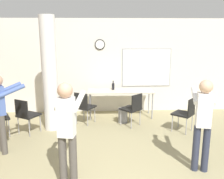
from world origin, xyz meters
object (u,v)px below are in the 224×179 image
person_playing_front (67,127)px  bottle_on_table (113,86)px  chair_near_pillar (26,114)px  chair_table_right (133,107)px  person_playing_side (203,118)px  folding_table (121,92)px  person_watching_back (1,108)px  chair_table_left (84,105)px  chair_mid_room (186,112)px

person_playing_front → bottle_on_table: bearing=75.5°
chair_near_pillar → person_playing_front: person_playing_front is taller
bottle_on_table → chair_near_pillar: bearing=-149.2°
chair_table_right → person_playing_front: size_ratio=0.52×
chair_near_pillar → chair_table_right: bearing=8.7°
chair_near_pillar → person_playing_side: person_playing_side is taller
folding_table → bottle_on_table: size_ratio=7.03×
chair_near_pillar → person_playing_side: 3.97m
folding_table → chair_table_right: chair_table_right is taller
bottle_on_table → chair_table_right: (0.46, -0.88, -0.37)m
folding_table → chair_near_pillar: chair_near_pillar is taller
bottle_on_table → person_playing_side: (1.37, -3.07, 0.08)m
folding_table → person_watching_back: person_watching_back is taller
chair_table_right → chair_near_pillar: (-2.60, -0.40, 0.00)m
folding_table → chair_table_right: size_ratio=2.14×
chair_table_left → person_watching_back: bearing=-134.4°
folding_table → chair_table_left: size_ratio=2.14×
bottle_on_table → person_watching_back: size_ratio=0.17×
chair_mid_room → chair_table_right: bearing=159.2°
chair_table_left → folding_table: bearing=28.2°
bottle_on_table → chair_near_pillar: size_ratio=0.30×
chair_table_left → chair_near_pillar: (-1.33, -0.61, 0.00)m
chair_mid_room → chair_table_left: same height
person_playing_front → person_playing_side: (2.26, 0.34, -0.03)m
chair_table_left → person_playing_front: bearing=-91.5°
chair_table_right → person_playing_side: 2.42m
folding_table → chair_near_pillar: (-2.35, -1.16, -0.21)m
chair_mid_room → person_watching_back: 4.14m
folding_table → person_watching_back: size_ratio=1.16×
bottle_on_table → person_watching_back: person_watching_back is taller
folding_table → chair_mid_room: bearing=-39.6°
folding_table → person_watching_back: (-2.54, -2.10, 0.22)m
person_watching_back → chair_table_right: bearing=25.6°
chair_table_right → chair_near_pillar: same height
person_watching_back → chair_mid_room: bearing=12.2°
folding_table → person_playing_side: 3.18m
person_watching_back → folding_table: bearing=39.6°
folding_table → person_playing_side: size_ratio=1.14×
chair_near_pillar → person_playing_side: bearing=-27.1°
bottle_on_table → chair_table_left: bearing=-140.6°
folding_table → bottle_on_table: 0.29m
chair_table_right → person_playing_side: bearing=-67.4°
bottle_on_table → chair_mid_room: 2.20m
bottle_on_table → person_watching_back: bearing=-136.4°
chair_mid_room → chair_near_pillar: 3.83m
chair_near_pillar → bottle_on_table: bearing=30.8°
folding_table → chair_table_left: chair_table_left is taller
chair_near_pillar → person_playing_side: size_ratio=0.53×
bottle_on_table → chair_near_pillar: bottle_on_table is taller
folding_table → person_watching_back: 3.30m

